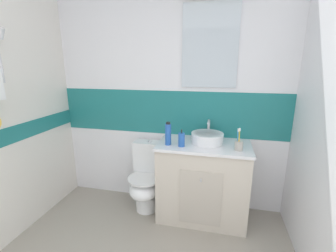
# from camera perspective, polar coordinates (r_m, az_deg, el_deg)

# --- Properties ---
(wall_back_tiled) EXTENTS (3.20, 0.20, 2.50)m
(wall_back_tiled) POSITION_cam_1_polar(r_m,az_deg,el_deg) (2.65, 0.70, 6.94)
(wall_back_tiled) COLOR white
(wall_back_tiled) RESTS_ON ground_plane
(vanity_cabinet) EXTENTS (0.94, 0.54, 0.85)m
(vanity_cabinet) POSITION_cam_1_polar(r_m,az_deg,el_deg) (2.57, 8.55, -13.26)
(vanity_cabinet) COLOR beige
(vanity_cabinet) RESTS_ON ground_plane
(sink_basin) EXTENTS (0.33, 0.37, 0.21)m
(sink_basin) POSITION_cam_1_polar(r_m,az_deg,el_deg) (2.41, 9.66, -2.80)
(sink_basin) COLOR white
(sink_basin) RESTS_ON vanity_cabinet
(toilet) EXTENTS (0.37, 0.50, 0.79)m
(toilet) POSITION_cam_1_polar(r_m,az_deg,el_deg) (2.72, -5.27, -12.94)
(toilet) COLOR white
(toilet) RESTS_ON ground_plane
(toothbrush_cup) EXTENTS (0.08, 0.08, 0.22)m
(toothbrush_cup) POSITION_cam_1_polar(r_m,az_deg,el_deg) (2.27, 17.07, -4.45)
(toothbrush_cup) COLOR #B2ADA3
(toothbrush_cup) RESTS_ON vanity_cabinet
(soap_dispenser) EXTENTS (0.06, 0.06, 0.18)m
(soap_dispenser) POSITION_cam_1_polar(r_m,az_deg,el_deg) (2.27, 3.36, -3.38)
(soap_dispenser) COLOR #2659B2
(soap_dispenser) RESTS_ON vanity_cabinet
(shampoo_bottle_tall) EXTENTS (0.06, 0.06, 0.23)m
(shampoo_bottle_tall) POSITION_cam_1_polar(r_m,az_deg,el_deg) (2.30, 0.03, -1.98)
(shampoo_bottle_tall) COLOR #2659B2
(shampoo_bottle_tall) RESTS_ON vanity_cabinet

